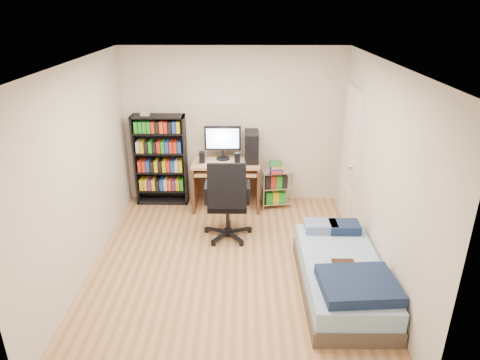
{
  "coord_description": "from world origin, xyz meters",
  "views": [
    {
      "loc": [
        0.16,
        -4.62,
        3.11
      ],
      "look_at": [
        0.11,
        0.4,
        1.0
      ],
      "focal_mm": 32.0,
      "sensor_mm": 36.0,
      "label": 1
    }
  ],
  "objects_px": {
    "office_chair": "(228,214)",
    "media_shelf": "(161,159)",
    "computer_desk": "(233,165)",
    "bed": "(342,276)"
  },
  "relations": [
    {
      "from": "computer_desk",
      "to": "bed",
      "type": "bearing_deg",
      "value": -60.14
    },
    {
      "from": "computer_desk",
      "to": "office_chair",
      "type": "distance_m",
      "value": 1.09
    },
    {
      "from": "bed",
      "to": "office_chair",
      "type": "bearing_deg",
      "value": 137.76
    },
    {
      "from": "media_shelf",
      "to": "computer_desk",
      "type": "distance_m",
      "value": 1.18
    },
    {
      "from": "media_shelf",
      "to": "computer_desk",
      "type": "height_order",
      "value": "media_shelf"
    },
    {
      "from": "office_chair",
      "to": "bed",
      "type": "distance_m",
      "value": 1.83
    },
    {
      "from": "office_chair",
      "to": "media_shelf",
      "type": "bearing_deg",
      "value": 133.24
    },
    {
      "from": "media_shelf",
      "to": "office_chair",
      "type": "xyz_separation_m",
      "value": [
        1.12,
        -1.17,
        -0.38
      ]
    },
    {
      "from": "computer_desk",
      "to": "bed",
      "type": "relative_size",
      "value": 0.74
    },
    {
      "from": "computer_desk",
      "to": "office_chair",
      "type": "bearing_deg",
      "value": -92.85
    }
  ]
}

